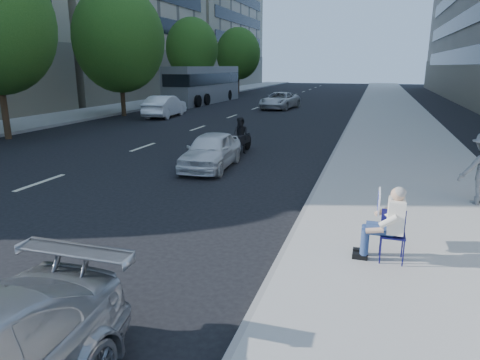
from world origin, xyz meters
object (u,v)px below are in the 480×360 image
at_px(white_sedan_mid, 165,106).
at_px(motorcycle, 242,137).
at_px(white_sedan_near, 211,150).
at_px(white_sedan_far, 280,101).
at_px(bus, 204,85).
at_px(seated_protester, 387,219).

relative_size(white_sedan_mid, motorcycle, 2.13).
bearing_deg(motorcycle, white_sedan_mid, 133.32).
relative_size(white_sedan_near, white_sedan_far, 0.75).
height_order(white_sedan_near, bus, bus).
xyz_separation_m(motorcycle, bus, (-10.49, 22.00, 1.00)).
distance_m(seated_protester, motorcycle, 10.20).
xyz_separation_m(white_sedan_far, motorcycle, (2.43, -18.21, -0.02)).
bearing_deg(bus, seated_protester, -60.98).
xyz_separation_m(seated_protester, white_sedan_far, (-7.71, 26.94, -0.22)).
bearing_deg(motorcycle, bus, 118.91).
distance_m(white_sedan_mid, white_sedan_far, 10.03).
xyz_separation_m(white_sedan_far, bus, (-8.05, 3.79, 0.98)).
bearing_deg(motorcycle, white_sedan_near, -91.44).
bearing_deg(white_sedan_mid, bus, -85.67).
height_order(white_sedan_near, white_sedan_far, white_sedan_far).
distance_m(seated_protester, white_sedan_mid, 23.57).
distance_m(seated_protester, white_sedan_near, 8.16).
bearing_deg(white_sedan_far, seated_protester, -66.39).
relative_size(white_sedan_far, motorcycle, 2.31).
distance_m(white_sedan_far, motorcycle, 18.37).
height_order(seated_protester, white_sedan_near, seated_protester).
bearing_deg(white_sedan_mid, white_sedan_far, -132.80).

